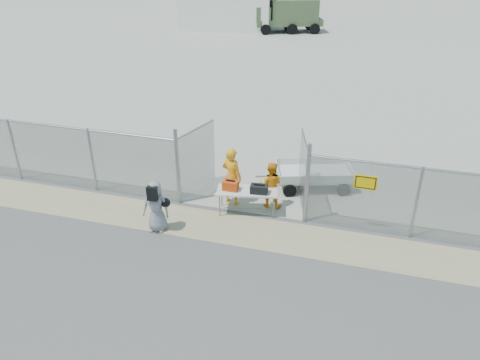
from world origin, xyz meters
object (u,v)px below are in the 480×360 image
(security_worker_right, at_px, (271,185))
(utility_trailer, at_px, (313,176))
(folding_table, at_px, (247,201))
(security_worker_left, at_px, (232,176))
(visitor, at_px, (156,206))

(security_worker_right, relative_size, utility_trailer, 0.47)
(folding_table, height_order, security_worker_left, security_worker_left)
(security_worker_left, height_order, utility_trailer, security_worker_left)
(folding_table, relative_size, security_worker_right, 1.20)
(security_worker_right, distance_m, visitor, 3.59)
(security_worker_left, relative_size, utility_trailer, 0.58)
(security_worker_left, xyz_separation_m, visitor, (-1.61, -2.07, -0.16))
(security_worker_right, distance_m, utility_trailer, 2.07)
(security_worker_right, bearing_deg, visitor, 38.06)
(folding_table, distance_m, visitor, 2.79)
(security_worker_right, height_order, visitor, visitor)
(security_worker_left, bearing_deg, utility_trailer, -124.79)
(visitor, distance_m, utility_trailer, 5.56)
(security_worker_left, xyz_separation_m, utility_trailer, (2.31, 1.85, -0.55))
(visitor, relative_size, utility_trailer, 0.48)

